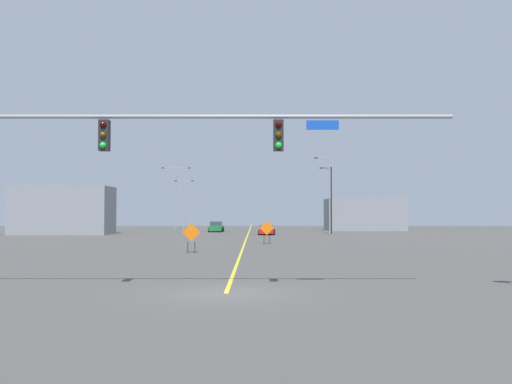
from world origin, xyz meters
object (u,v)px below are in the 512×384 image
street_lamp_near_left (326,192)px  street_lamp_far_right (328,197)px  traffic_signal_assembly (115,145)px  construction_sign_left_shoulder (265,229)px  street_lamp_near_right (182,200)px  car_red_distant (264,230)px  construction_sign_median_far (189,234)px  street_lamp_mid_left (174,193)px  car_green_mid (214,227)px

street_lamp_near_left → street_lamp_far_right: bearing=73.3°
traffic_signal_assembly → street_lamp_near_left: street_lamp_near_left is taller
street_lamp_far_right → construction_sign_left_shoulder: bearing=-110.8°
street_lamp_near_right → car_red_distant: street_lamp_near_right is taller
construction_sign_median_far → street_lamp_near_right: bearing=97.9°
street_lamp_mid_left → street_lamp_near_right: size_ratio=1.29×
street_lamp_far_right → street_lamp_mid_left: (-22.13, 18.65, 1.23)m
street_lamp_far_right → construction_sign_median_far: (-13.73, -32.99, -3.36)m
street_lamp_far_right → construction_sign_left_shoulder: size_ratio=4.22×
traffic_signal_assembly → street_lamp_near_right: (-6.37, 67.18, -0.42)m
street_lamp_near_left → construction_sign_median_far: (-13.31, -31.62, -3.98)m
car_red_distant → street_lamp_far_right: bearing=13.7°
street_lamp_mid_left → construction_sign_median_far: (8.41, -51.64, -4.59)m
street_lamp_mid_left → construction_sign_left_shoulder: (13.68, -40.89, -4.58)m
street_lamp_far_right → street_lamp_mid_left: street_lamp_mid_left is taller
traffic_signal_assembly → street_lamp_near_left: bearing=74.8°
construction_sign_median_far → car_green_mid: size_ratio=0.46×
street_lamp_near_right → traffic_signal_assembly: bearing=-84.6°
street_lamp_mid_left → car_green_mid: 13.60m
street_lamp_near_right → construction_sign_median_far: size_ratio=3.89×
traffic_signal_assembly → construction_sign_median_far: traffic_signal_assembly is taller
car_red_distant → construction_sign_left_shoulder: bearing=-91.1°
traffic_signal_assembly → construction_sign_left_shoulder: (5.62, 29.54, -3.71)m
street_lamp_mid_left → construction_sign_left_shoulder: bearing=-71.5°
traffic_signal_assembly → street_lamp_mid_left: bearing=96.5°
street_lamp_near_right → street_lamp_mid_left: bearing=117.4°
traffic_signal_assembly → construction_sign_median_far: 19.16m
street_lamp_near_right → construction_sign_left_shoulder: size_ratio=3.85×
construction_sign_left_shoulder → car_green_mid: construction_sign_left_shoulder is taller
street_lamp_far_right → street_lamp_near_right: 25.60m
street_lamp_far_right → street_lamp_near_right: size_ratio=1.10×
traffic_signal_assembly → car_red_distant: traffic_signal_assembly is taller
street_lamp_far_right → car_green_mid: 17.57m
traffic_signal_assembly → street_lamp_near_right: 67.48m
street_lamp_near_left → car_green_mid: bearing=146.4°
street_lamp_far_right → street_lamp_mid_left: size_ratio=0.85×
street_lamp_mid_left → construction_sign_median_far: street_lamp_mid_left is taller
traffic_signal_assembly → car_green_mid: size_ratio=4.15×
street_lamp_far_right → street_lamp_near_right: bearing=143.0°
street_lamp_mid_left → car_red_distant: 25.50m
street_lamp_mid_left → car_red_distant: size_ratio=2.40×
street_lamp_mid_left → street_lamp_far_right: bearing=-40.1°
construction_sign_median_far → construction_sign_left_shoulder: bearing=63.9°
street_lamp_near_right → street_lamp_near_left: street_lamp_near_left is taller
street_lamp_near_right → car_red_distant: (12.37, -17.36, -3.99)m
street_lamp_mid_left → car_green_mid: size_ratio=2.32×
street_lamp_far_right → construction_sign_left_shoulder: (-8.46, -22.24, -3.35)m
construction_sign_left_shoulder → street_lamp_near_left: bearing=68.9°
street_lamp_near_left → construction_sign_left_shoulder: 22.72m
street_lamp_near_left → construction_sign_left_shoulder: bearing=-111.1°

